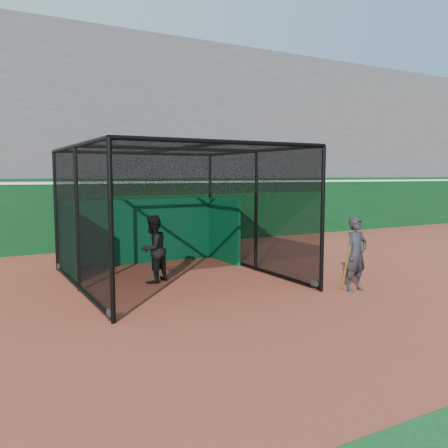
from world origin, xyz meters
TOP-DOWN VIEW (x-y plane):
  - ground at (0.00, 0.00)m, footprint 120.00×120.00m
  - outfield_wall at (0.00, 8.50)m, footprint 50.00×0.50m
  - grandstand at (0.00, 12.27)m, footprint 50.00×7.85m
  - batting_cage at (-0.48, 2.57)m, footprint 4.84×5.51m
  - batter at (-1.08, 2.55)m, footprint 1.00×0.94m
  - on_deck_player at (2.62, -0.47)m, footprint 0.65×0.47m

SIDE VIEW (x-z plane):
  - ground at x=0.00m, z-range 0.00..0.00m
  - batter at x=-1.08m, z-range 0.00..1.64m
  - on_deck_player at x=2.62m, z-range 0.00..1.67m
  - outfield_wall at x=0.00m, z-range 0.04..2.54m
  - batting_cage at x=-0.48m, z-range 0.00..3.25m
  - grandstand at x=0.00m, z-range 0.00..8.95m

